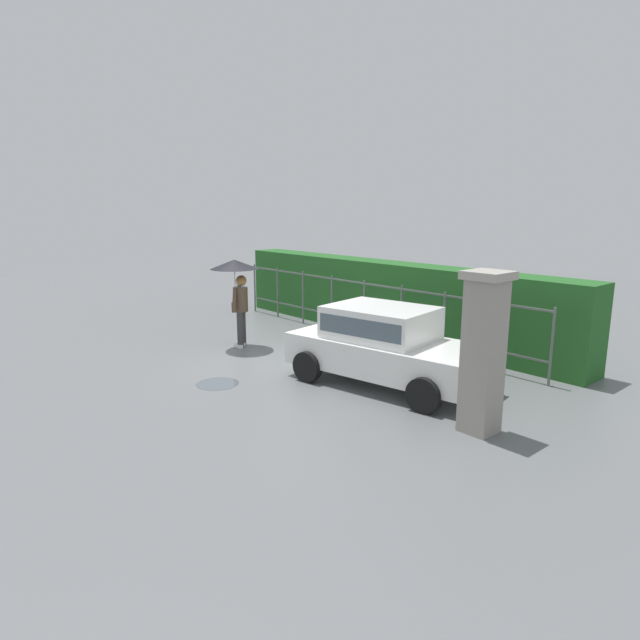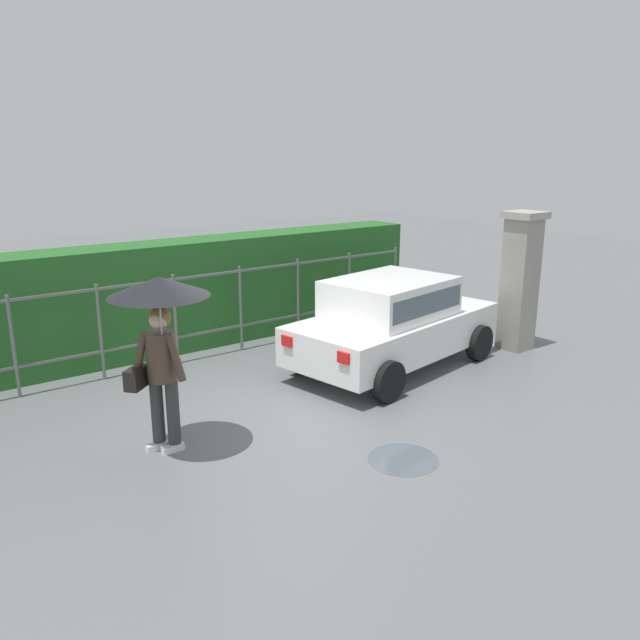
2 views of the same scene
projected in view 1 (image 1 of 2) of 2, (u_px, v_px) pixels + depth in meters
ground_plane at (286, 360)px, 11.83m from camera, size 40.00×40.00×0.00m
car at (384, 342)px, 10.11m from camera, size 3.93×2.36×1.48m
pedestrian at (237, 280)px, 12.59m from camera, size 1.12×1.12×2.10m
gate_pillar at (483, 351)px, 7.84m from camera, size 0.60×0.60×2.42m
fence_section at (364, 307)px, 13.55m from camera, size 9.77×0.05×1.50m
hedge_row at (387, 298)px, 14.06m from camera, size 10.72×0.90×1.90m
puddle_near at (218, 384)px, 10.25m from camera, size 0.81×0.81×0.00m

